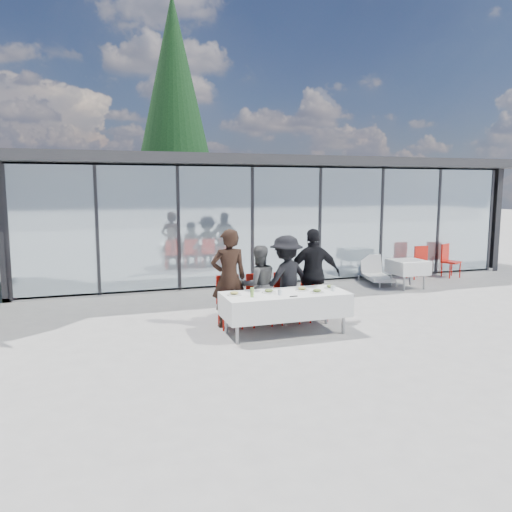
{
  "coord_description": "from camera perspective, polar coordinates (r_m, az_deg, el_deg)",
  "views": [
    {
      "loc": [
        -2.97,
        -8.42,
        2.63
      ],
      "look_at": [
        0.2,
        1.2,
        1.23
      ],
      "focal_mm": 35.0,
      "sensor_mm": 36.0,
      "label": 1
    }
  ],
  "objects": [
    {
      "name": "diner_b",
      "position": [
        9.6,
        0.3,
        -3.33
      ],
      "size": [
        0.75,
        0.75,
        1.53
      ],
      "primitive_type": "imported",
      "rotation": [
        0.0,
        0.0,
        3.15
      ],
      "color": "#4B4B4B",
      "rests_on": "ground"
    },
    {
      "name": "lounger",
      "position": [
        14.3,
        13.45,
        -1.91
      ],
      "size": [
        0.89,
        1.43,
        0.72
      ],
      "color": "silver",
      "rests_on": "ground"
    },
    {
      "name": "juice_bottle",
      "position": [
        8.62,
        -0.45,
        -4.18
      ],
      "size": [
        0.06,
        0.06,
        0.17
      ],
      "primitive_type": "cylinder",
      "color": "#81B24A",
      "rests_on": "dining_table"
    },
    {
      "name": "dining_table",
      "position": [
        9.05,
        3.34,
        -5.53
      ],
      "size": [
        2.26,
        0.96,
        0.75
      ],
      "color": "silver",
      "rests_on": "ground"
    },
    {
      "name": "diner_a",
      "position": [
        9.4,
        -3.13,
        -2.55
      ],
      "size": [
        0.69,
        0.69,
        1.87
      ],
      "primitive_type": "imported",
      "rotation": [
        0.0,
        0.0,
        3.12
      ],
      "color": "black",
      "rests_on": "ground"
    },
    {
      "name": "spare_chair_b",
      "position": [
        15.1,
        18.06,
        -0.5
      ],
      "size": [
        0.44,
        0.44,
        0.97
      ],
      "color": "red",
      "rests_on": "ground"
    },
    {
      "name": "pavilion",
      "position": [
        17.32,
        -1.57,
        6.25
      ],
      "size": [
        14.8,
        8.8,
        3.44
      ],
      "color": "gray",
      "rests_on": "ground"
    },
    {
      "name": "conifer_tree",
      "position": [
        21.95,
        -9.34,
        16.54
      ],
      "size": [
        4.0,
        4.0,
        10.5
      ],
      "color": "#382316",
      "rests_on": "ground"
    },
    {
      "name": "plate_b",
      "position": [
        8.99,
        1.48,
        -4.04
      ],
      "size": [
        0.26,
        0.26,
        0.07
      ],
      "color": "silver",
      "rests_on": "dining_table"
    },
    {
      "name": "treeline",
      "position": [
        36.43,
        -16.85,
        6.83
      ],
      "size": [
        62.5,
        2.0,
        4.4
      ],
      "color": "#163E13",
      "rests_on": "ground"
    },
    {
      "name": "plate_a",
      "position": [
        8.8,
        -2.5,
        -4.32
      ],
      "size": [
        0.26,
        0.26,
        0.07
      ],
      "color": "silver",
      "rests_on": "dining_table"
    },
    {
      "name": "diner_chair_d",
      "position": [
        10.07,
        6.58,
        -4.19
      ],
      "size": [
        0.44,
        0.44,
        0.97
      ],
      "color": "red",
      "rests_on": "ground"
    },
    {
      "name": "diner_chair_b",
      "position": [
        9.65,
        0.3,
        -4.67
      ],
      "size": [
        0.44,
        0.44,
        0.97
      ],
      "color": "red",
      "rests_on": "ground"
    },
    {
      "name": "ground",
      "position": [
        9.3,
        1.14,
        -8.57
      ],
      "size": [
        90.0,
        90.0,
        0.0
      ],
      "primitive_type": "plane",
      "color": "gray",
      "rests_on": "ground"
    },
    {
      "name": "plate_c",
      "position": [
        9.23,
        5.27,
        -3.77
      ],
      "size": [
        0.26,
        0.26,
        0.07
      ],
      "color": "silver",
      "rests_on": "dining_table"
    },
    {
      "name": "plate_extra",
      "position": [
        9.06,
        6.98,
        -4.01
      ],
      "size": [
        0.26,
        0.26,
        0.07
      ],
      "color": "silver",
      "rests_on": "dining_table"
    },
    {
      "name": "spare_chair_a",
      "position": [
        15.78,
        21.13,
        -0.3
      ],
      "size": [
        0.59,
        0.59,
        0.97
      ],
      "color": "red",
      "rests_on": "ground"
    },
    {
      "name": "diner_c",
      "position": [
        9.78,
        3.46,
        -2.63
      ],
      "size": [
        1.41,
        1.41,
        1.71
      ],
      "primitive_type": "imported",
      "rotation": [
        0.0,
        0.0,
        3.49
      ],
      "color": "black",
      "rests_on": "ground"
    },
    {
      "name": "folded_eyeglasses",
      "position": [
        8.69,
        4.33,
        -4.61
      ],
      "size": [
        0.14,
        0.03,
        0.01
      ],
      "primitive_type": "cube",
      "color": "black",
      "rests_on": "dining_table"
    },
    {
      "name": "plate_d",
      "position": [
        9.48,
        8.53,
        -3.51
      ],
      "size": [
        0.26,
        0.26,
        0.07
      ],
      "color": "silver",
      "rests_on": "dining_table"
    },
    {
      "name": "diner_chair_a",
      "position": [
        9.48,
        -3.1,
        -4.9
      ],
      "size": [
        0.44,
        0.44,
        0.97
      ],
      "color": "red",
      "rests_on": "ground"
    },
    {
      "name": "diner_chair_c",
      "position": [
        9.84,
        3.45,
        -4.43
      ],
      "size": [
        0.44,
        0.44,
        0.97
      ],
      "color": "red",
      "rests_on": "ground"
    },
    {
      "name": "diner_d",
      "position": [
        10.0,
        6.61,
        -2.09
      ],
      "size": [
        1.26,
        1.26,
        1.82
      ],
      "primitive_type": "imported",
      "rotation": [
        0.0,
        0.0,
        2.94
      ],
      "color": "black",
      "rests_on": "ground"
    },
    {
      "name": "spare_table_right",
      "position": [
        13.68,
        16.96,
        -1.22
      ],
      "size": [
        0.86,
        0.86,
        0.74
      ],
      "color": "silver",
      "rests_on": "ground"
    },
    {
      "name": "drinking_glasses",
      "position": [
        9.01,
        5.81,
        -3.91
      ],
      "size": [
        1.11,
        0.08,
        0.1
      ],
      "color": "silver",
      "rests_on": "dining_table"
    }
  ]
}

